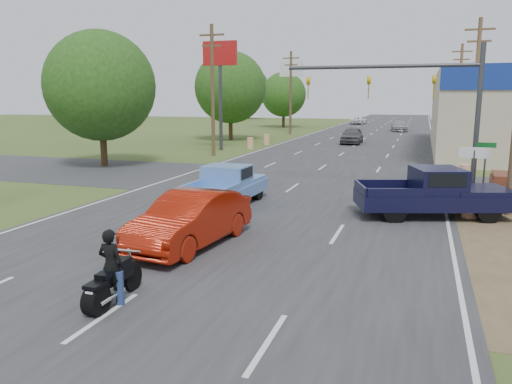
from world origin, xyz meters
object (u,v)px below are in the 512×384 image
(navy_pickup, at_px, (437,192))
(distant_car_silver, at_px, (400,126))
(motorcycle, at_px, (111,285))
(distant_car_grey, at_px, (352,135))
(distant_car_white, at_px, (359,121))
(blue_pickup, at_px, (227,185))
(red_convertible, at_px, (191,220))
(rider, at_px, (111,269))

(navy_pickup, bearing_deg, distant_car_silver, 166.18)
(motorcycle, bearing_deg, navy_pickup, 57.27)
(distant_car_grey, bearing_deg, distant_car_white, 94.60)
(motorcycle, relative_size, blue_pickup, 0.40)
(navy_pickup, height_order, distant_car_grey, navy_pickup)
(distant_car_grey, bearing_deg, red_convertible, -91.34)
(distant_car_silver, relative_size, distant_car_white, 1.09)
(red_convertible, height_order, distant_car_white, red_convertible)
(navy_pickup, distance_m, distant_car_grey, 30.94)
(rider, xyz_separation_m, navy_pickup, (7.00, 11.10, 0.14))
(motorcycle, xyz_separation_m, blue_pickup, (-1.44, 10.60, 0.39))
(distant_car_silver, bearing_deg, navy_pickup, -92.26)
(distant_car_grey, height_order, distant_car_silver, distant_car_grey)
(red_convertible, relative_size, distant_car_grey, 1.05)
(blue_pickup, distance_m, distant_car_white, 67.83)
(red_convertible, xyz_separation_m, motorcycle, (0.29, -4.65, -0.36))
(motorcycle, xyz_separation_m, distant_car_white, (-4.18, 78.38, 0.16))
(motorcycle, bearing_deg, blue_pickup, 97.15)
(rider, xyz_separation_m, distant_car_silver, (3.30, 61.87, -0.09))
(red_convertible, distance_m, distant_car_grey, 36.56)
(motorcycle, xyz_separation_m, navy_pickup, (7.00, 11.14, 0.49))
(red_convertible, xyz_separation_m, navy_pickup, (7.29, 6.50, 0.13))
(navy_pickup, bearing_deg, blue_pickup, -104.33)
(motorcycle, distance_m, blue_pickup, 10.71)
(motorcycle, bearing_deg, red_convertible, 93.00)
(rider, relative_size, distant_car_grey, 0.34)
(navy_pickup, bearing_deg, distant_car_grey, 175.66)
(rider, height_order, distant_car_white, rider)
(red_convertible, height_order, distant_car_grey, red_convertible)
(rider, bearing_deg, distant_car_grey, -90.17)
(distant_car_silver, bearing_deg, distant_car_grey, -106.29)
(blue_pickup, distance_m, navy_pickup, 8.46)
(rider, bearing_deg, distant_car_white, -87.54)
(navy_pickup, relative_size, distant_car_silver, 1.23)
(motorcycle, relative_size, navy_pickup, 0.34)
(red_convertible, xyz_separation_m, distant_car_white, (-3.89, 73.73, -0.20))
(distant_car_silver, height_order, distant_car_white, distant_car_silver)
(red_convertible, bearing_deg, distant_car_white, 99.53)
(rider, relative_size, distant_car_white, 0.36)
(red_convertible, bearing_deg, blue_pickup, 107.44)
(blue_pickup, bearing_deg, red_convertible, -77.06)
(motorcycle, distance_m, distant_car_grey, 41.22)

